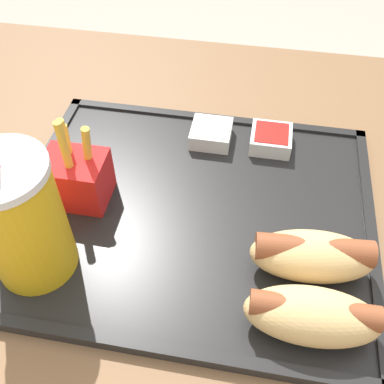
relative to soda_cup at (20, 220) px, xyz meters
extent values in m
cube|color=brown|center=(-0.14, -0.09, -0.44)|extent=(1.42, 0.80, 0.72)
cube|color=black|center=(-0.14, -0.10, -0.08)|extent=(0.41, 0.35, 0.01)
cube|color=black|center=(-0.14, -0.27, -0.07)|extent=(0.41, 0.01, 0.00)
cube|color=black|center=(-0.14, 0.07, -0.07)|extent=(0.41, 0.01, 0.00)
cube|color=black|center=(-0.35, -0.10, -0.07)|extent=(0.01, 0.35, 0.00)
cube|color=black|center=(0.06, -0.10, -0.07)|extent=(0.01, 0.35, 0.00)
cylinder|color=gold|center=(0.00, 0.00, 0.00)|extent=(0.08, 0.08, 0.13)
ellipsoid|color=#DBB270|center=(-0.28, 0.03, -0.05)|extent=(0.12, 0.06, 0.05)
cylinder|color=brown|center=(-0.28, 0.03, -0.03)|extent=(0.11, 0.03, 0.02)
ellipsoid|color=#DBB270|center=(-0.28, -0.04, -0.05)|extent=(0.13, 0.06, 0.05)
cylinder|color=brown|center=(-0.28, -0.04, -0.03)|extent=(0.12, 0.04, 0.03)
cube|color=red|center=(-0.01, -0.10, -0.04)|extent=(0.07, 0.06, 0.06)
cylinder|color=gold|center=(-0.01, -0.08, 0.00)|extent=(0.01, 0.01, 0.09)
cylinder|color=gold|center=(0.00, -0.11, 0.00)|extent=(0.01, 0.01, 0.07)
cylinder|color=gold|center=(0.00, -0.11, -0.01)|extent=(0.01, 0.02, 0.07)
cylinder|color=gold|center=(-0.03, -0.10, 0.00)|extent=(0.02, 0.01, 0.07)
cube|color=silver|center=(-0.15, -0.22, -0.06)|extent=(0.05, 0.05, 0.02)
cube|color=white|center=(-0.15, -0.22, -0.05)|extent=(0.04, 0.04, 0.00)
cube|color=silver|center=(-0.23, -0.22, -0.06)|extent=(0.05, 0.05, 0.02)
cube|color=#B21914|center=(-0.23, -0.22, -0.05)|extent=(0.04, 0.04, 0.00)
camera|label=1|loc=(-0.20, 0.23, 0.33)|focal=42.00mm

